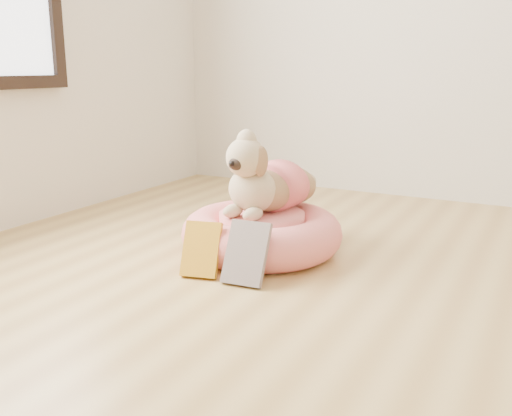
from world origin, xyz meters
The scene contains 4 objects.
pet_bed centered at (-0.79, 0.93, 0.08)m, with size 0.65×0.65×0.17m.
dog centered at (-0.79, 0.96, 0.34)m, with size 0.33×0.48×0.35m, color brown, non-canonical shape.
book_yellow centered at (-0.87, 0.59, 0.10)m, with size 0.13×0.03×0.20m, color yellow.
book_white centered at (-0.69, 0.61, 0.11)m, with size 0.15×0.02×0.23m, color silver.
Camera 1 is at (0.23, -1.05, 0.74)m, focal length 40.00 mm.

